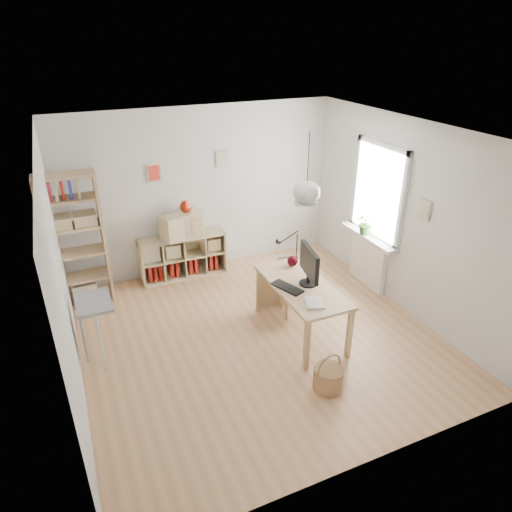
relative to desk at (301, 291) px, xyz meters
name	(u,v)px	position (x,y,z in m)	size (l,w,h in m)	color
ground	(258,336)	(-0.55, 0.15, -0.66)	(4.50, 4.50, 0.00)	tan
room_shell	(307,192)	(0.00, 0.00, 1.34)	(4.50, 4.50, 4.50)	silver
window_unit	(379,192)	(1.68, 0.75, 0.89)	(0.07, 1.16, 1.46)	white
radiator	(368,261)	(1.64, 0.75, -0.26)	(0.10, 0.80, 0.80)	white
windowsill	(369,237)	(1.59, 0.75, 0.17)	(0.22, 1.20, 0.06)	white
desk	(301,291)	(0.00, 0.00, 0.00)	(0.70, 1.50, 0.75)	tan
cube_shelf	(181,259)	(-1.02, 2.23, -0.36)	(1.40, 0.38, 0.72)	#C9B584
tall_bookshelf	(74,237)	(-2.59, 1.95, 0.43)	(0.80, 0.38, 2.00)	tan
side_table	(90,315)	(-2.59, 0.50, 0.01)	(0.40, 0.55, 0.85)	gray
chair	(294,286)	(0.17, 0.51, -0.24)	(0.43, 0.43, 0.74)	gray
wicker_basket	(328,378)	(-0.22, -1.08, -0.50)	(0.34, 0.34, 0.48)	#9A7345
storage_chest	(295,283)	(0.43, 0.95, -0.48)	(0.72, 0.75, 0.55)	silver
monitor	(309,264)	(0.08, -0.02, 0.38)	(0.24, 0.59, 0.51)	black
keyboard	(287,287)	(-0.21, 0.00, 0.10)	(0.17, 0.44, 0.02)	black
task_lamp	(286,245)	(0.08, 0.60, 0.38)	(0.40, 0.15, 0.42)	black
yarn_ball	(293,261)	(0.14, 0.52, 0.17)	(0.15, 0.15, 0.15)	#520A11
paper_tray	(314,303)	(-0.08, -0.46, 0.11)	(0.21, 0.27, 0.03)	white
drawer_chest	(182,225)	(-0.98, 2.19, 0.26)	(0.67, 0.31, 0.39)	#C9B584
red_vase	(185,207)	(-0.90, 2.19, 0.55)	(0.17, 0.17, 0.21)	#99230C
potted_plant	(366,223)	(1.57, 0.83, 0.38)	(0.32, 0.28, 0.36)	#376C28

